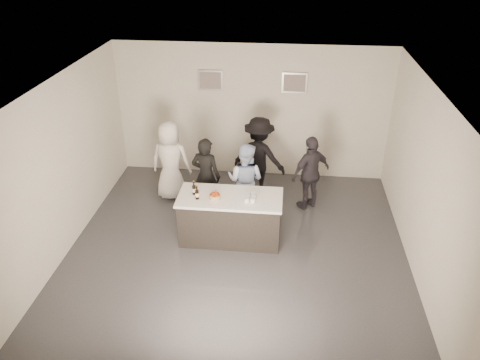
{
  "coord_description": "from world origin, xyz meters",
  "views": [
    {
      "loc": [
        0.76,
        -6.75,
        5.14
      ],
      "look_at": [
        0.0,
        0.5,
        1.15
      ],
      "focal_mm": 35.0,
      "sensor_mm": 36.0,
      "label": 1
    }
  ],
  "objects": [
    {
      "name": "wall_left",
      "position": [
        -3.0,
        0.0,
        1.5
      ],
      "size": [
        0.04,
        6.0,
        3.0
      ],
      "primitive_type": "cube",
      "color": "silver",
      "rests_on": "ground"
    },
    {
      "name": "person_main_blue",
      "position": [
        0.03,
        1.18,
        0.77
      ],
      "size": [
        0.88,
        0.77,
        1.55
      ],
      "primitive_type": "imported",
      "rotation": [
        0.0,
        0.0,
        2.86
      ],
      "color": "silver",
      "rests_on": "ground"
    },
    {
      "name": "picture_right",
      "position": [
        0.9,
        2.97,
        2.2
      ],
      "size": [
        0.54,
        0.04,
        0.44
      ],
      "primitive_type": "cube",
      "color": "#B2B2B7",
      "rests_on": "wall_back"
    },
    {
      "name": "cake",
      "position": [
        -0.42,
        0.24,
        0.94
      ],
      "size": [
        0.2,
        0.2,
        0.07
      ],
      "primitive_type": "cylinder",
      "color": "orange",
      "rests_on": "bar_counter"
    },
    {
      "name": "wall_right",
      "position": [
        3.0,
        0.0,
        1.5
      ],
      "size": [
        0.04,
        6.0,
        3.0
      ],
      "primitive_type": "cube",
      "color": "silver",
      "rests_on": "ground"
    },
    {
      "name": "person_guest_back",
      "position": [
        0.23,
        2.05,
        0.87
      ],
      "size": [
        1.26,
        0.93,
        1.74
      ],
      "primitive_type": "imported",
      "rotation": [
        0.0,
        0.0,
        2.86
      ],
      "color": "black",
      "rests_on": "ground"
    },
    {
      "name": "picture_left",
      "position": [
        -0.9,
        2.97,
        2.2
      ],
      "size": [
        0.54,
        0.04,
        0.44
      ],
      "primitive_type": "cube",
      "color": "#B2B2B7",
      "rests_on": "wall_back"
    },
    {
      "name": "beer_bottle_b",
      "position": [
        -0.72,
        0.19,
        1.03
      ],
      "size": [
        0.07,
        0.07,
        0.26
      ],
      "primitive_type": "cylinder",
      "color": "black",
      "rests_on": "bar_counter"
    },
    {
      "name": "floor",
      "position": [
        0.0,
        0.0,
        0.0
      ],
      "size": [
        6.0,
        6.0,
        0.0
      ],
      "primitive_type": "plane",
      "color": "#3D3D42",
      "rests_on": "ground"
    },
    {
      "name": "beer_bottle_a",
      "position": [
        -0.81,
        0.34,
        1.03
      ],
      "size": [
        0.07,
        0.07,
        0.26
      ],
      "primitive_type": "cylinder",
      "color": "black",
      "rests_on": "bar_counter"
    },
    {
      "name": "candles",
      "position": [
        -0.39,
        0.04,
        0.9
      ],
      "size": [
        0.24,
        0.08,
        0.01
      ],
      "primitive_type": "cube",
      "color": "pink",
      "rests_on": "bar_counter"
    },
    {
      "name": "wall_back",
      "position": [
        0.0,
        3.0,
        1.5
      ],
      "size": [
        6.0,
        0.04,
        3.0
      ],
      "primitive_type": "cube",
      "color": "silver",
      "rests_on": "ground"
    },
    {
      "name": "bar_counter",
      "position": [
        -0.16,
        0.33,
        0.45
      ],
      "size": [
        1.86,
        0.86,
        0.9
      ],
      "primitive_type": "cube",
      "color": "white",
      "rests_on": "ground"
    },
    {
      "name": "person_guest_left",
      "position": [
        -1.57,
        1.72,
        0.85
      ],
      "size": [
        0.86,
        0.59,
        1.69
      ],
      "primitive_type": "imported",
      "rotation": [
        0.0,
        0.0,
        3.08
      ],
      "color": "white",
      "rests_on": "ground"
    },
    {
      "name": "person_guest_right",
      "position": [
        1.3,
        1.6,
        0.78
      ],
      "size": [
        0.96,
        0.87,
        1.57
      ],
      "primitive_type": "imported",
      "rotation": [
        0.0,
        0.0,
        3.81
      ],
      "color": "#312E36",
      "rests_on": "ground"
    },
    {
      "name": "wall_front",
      "position": [
        0.0,
        -3.0,
        1.5
      ],
      "size": [
        6.0,
        0.04,
        3.0
      ],
      "primitive_type": "cube",
      "color": "silver",
      "rests_on": "ground"
    },
    {
      "name": "person_main_black",
      "position": [
        -0.74,
        1.21,
        0.81
      ],
      "size": [
        0.66,
        0.51,
        1.61
      ],
      "primitive_type": "imported",
      "rotation": [
        0.0,
        0.0,
        2.92
      ],
      "color": "black",
      "rests_on": "ground"
    },
    {
      "name": "ceiling",
      "position": [
        0.0,
        0.0,
        3.0
      ],
      "size": [
        6.0,
        6.0,
        0.0
      ],
      "primitive_type": "plane",
      "rotation": [
        3.14,
        0.0,
        0.0
      ],
      "color": "white"
    },
    {
      "name": "tumbler_cluster",
      "position": [
        0.21,
        0.28,
        0.94
      ],
      "size": [
        0.19,
        0.3,
        0.08
      ],
      "primitive_type": "cube",
      "color": "gold",
      "rests_on": "bar_counter"
    }
  ]
}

